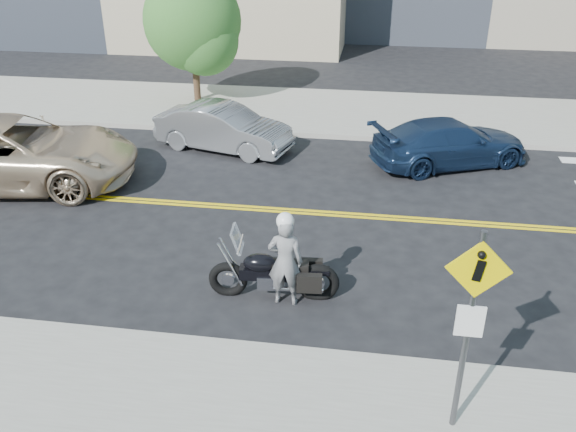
# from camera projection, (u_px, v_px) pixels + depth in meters

# --- Properties ---
(ground_plane) EXTENTS (120.00, 120.00, 0.00)m
(ground_plane) POSITION_uv_depth(u_px,v_px,m) (248.00, 208.00, 14.48)
(ground_plane) COLOR black
(ground_plane) RESTS_ON ground
(sidewalk_far) EXTENTS (60.00, 5.00, 0.15)m
(sidewalk_far) POSITION_uv_depth(u_px,v_px,m) (293.00, 110.00, 21.03)
(sidewalk_far) COLOR #9E9B91
(sidewalk_far) RESTS_ON ground_plane
(pedestrian_sign) EXTENTS (0.78, 0.08, 3.00)m
(pedestrian_sign) POSITION_uv_depth(u_px,v_px,m) (470.00, 316.00, 7.47)
(pedestrian_sign) COLOR #4C4C51
(pedestrian_sign) RESTS_ON sidewalk_near
(motorcyclist) EXTENTS (0.63, 0.41, 1.82)m
(motorcyclist) POSITION_uv_depth(u_px,v_px,m) (285.00, 259.00, 10.68)
(motorcyclist) COLOR #AAABAF
(motorcyclist) RESTS_ON ground
(motorcycle) EXTENTS (2.35, 0.89, 1.40)m
(motorcycle) POSITION_uv_depth(u_px,v_px,m) (274.00, 263.00, 10.94)
(motorcycle) COLOR black
(motorcycle) RESTS_ON ground
(suv) EXTENTS (6.55, 3.79, 1.72)m
(suv) POSITION_uv_depth(u_px,v_px,m) (12.00, 152.00, 15.36)
(suv) COLOR #CCB495
(suv) RESTS_ON ground
(parked_car_silver) EXTENTS (4.21, 2.37, 1.31)m
(parked_car_silver) POSITION_uv_depth(u_px,v_px,m) (223.00, 128.00, 17.60)
(parked_car_silver) COLOR gray
(parked_car_silver) RESTS_ON ground
(parked_car_blue) EXTENTS (4.70, 3.43, 1.26)m
(parked_car_blue) POSITION_uv_depth(u_px,v_px,m) (450.00, 143.00, 16.61)
(parked_car_blue) COLOR navy
(parked_car_blue) RESTS_ON ground
(tree_far_a) EXTENTS (3.32, 3.32, 4.53)m
(tree_far_a) POSITION_uv_depth(u_px,v_px,m) (192.00, 21.00, 20.62)
(tree_far_a) COLOR #382619
(tree_far_a) RESTS_ON ground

